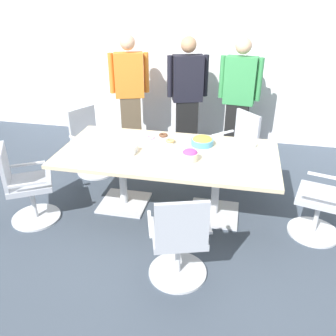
{
  "coord_description": "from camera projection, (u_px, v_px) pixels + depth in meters",
  "views": [
    {
      "loc": [
        0.74,
        -3.49,
        2.39
      ],
      "look_at": [
        0.0,
        0.0,
        0.55
      ],
      "focal_mm": 37.9,
      "sensor_mm": 36.0,
      "label": 1
    }
  ],
  "objects": [
    {
      "name": "office_chair_0",
      "position": [
        179.0,
        242.0,
        3.08
      ],
      "size": [
        0.68,
        0.68,
        0.91
      ],
      "rotation": [
        0.0,
        0.0,
        0.31
      ],
      "color": "silver",
      "rests_on": "ground"
    },
    {
      "name": "snack_bowl_chips_yellow",
      "position": [
        202.0,
        141.0,
        4.08
      ],
      "size": [
        0.26,
        0.26,
        0.1
      ],
      "color": "#4C9EC6",
      "rests_on": "conference_table"
    },
    {
      "name": "office_chair_1",
      "position": [
        326.0,
        202.0,
        3.64
      ],
      "size": [
        0.66,
        0.66,
        0.91
      ],
      "rotation": [
        0.0,
        0.0,
        1.31
      ],
      "color": "silver",
      "rests_on": "ground"
    },
    {
      "name": "ground_plane",
      "position": [
        168.0,
        209.0,
        4.27
      ],
      "size": [
        10.0,
        10.0,
        0.01
      ],
      "primitive_type": "cube",
      "color": "#3D4754"
    },
    {
      "name": "plate_stack",
      "position": [
        248.0,
        144.0,
        4.08
      ],
      "size": [
        0.21,
        0.21,
        0.03
      ],
      "color": "white",
      "rests_on": "conference_table"
    },
    {
      "name": "conference_table",
      "position": [
        168.0,
        162.0,
        3.98
      ],
      "size": [
        2.4,
        1.2,
        0.75
      ],
      "color": "#CCB793",
      "rests_on": "ground"
    },
    {
      "name": "back_wall",
      "position": [
        199.0,
        55.0,
        5.71
      ],
      "size": [
        8.0,
        0.1,
        2.8
      ],
      "primitive_type": "cube",
      "color": "white",
      "rests_on": "ground"
    },
    {
      "name": "napkin_pile",
      "position": [
        129.0,
        149.0,
        3.89
      ],
      "size": [
        0.16,
        0.16,
        0.08
      ],
      "primitive_type": "cube",
      "color": "white",
      "rests_on": "conference_table"
    },
    {
      "name": "office_chair_2",
      "position": [
        236.0,
        150.0,
        4.8
      ],
      "size": [
        0.76,
        0.76,
        0.91
      ],
      "rotation": [
        0.0,
        0.0,
        -3.96
      ],
      "color": "silver",
      "rests_on": "ground"
    },
    {
      "name": "person_standing_1",
      "position": [
        187.0,
        95.0,
        5.33
      ],
      "size": [
        0.61,
        0.34,
        1.77
      ],
      "rotation": [
        0.0,
        0.0,
        -2.83
      ],
      "color": "black",
      "rests_on": "ground"
    },
    {
      "name": "office_chair_3",
      "position": [
        92.0,
        145.0,
        4.96
      ],
      "size": [
        0.73,
        0.73,
        0.91
      ],
      "rotation": [
        0.0,
        0.0,
        -2.05
      ],
      "color": "silver",
      "rests_on": "ground"
    },
    {
      "name": "donut_platter",
      "position": [
        160.0,
        140.0,
        4.19
      ],
      "size": [
        0.36,
        0.37,
        0.04
      ],
      "color": "white",
      "rests_on": "conference_table"
    },
    {
      "name": "person_standing_2",
      "position": [
        239.0,
        98.0,
        5.19
      ],
      "size": [
        0.62,
        0.27,
        1.77
      ],
      "rotation": [
        0.0,
        0.0,
        -3.27
      ],
      "color": "black",
      "rests_on": "ground"
    },
    {
      "name": "snack_bowl_candy_mix",
      "position": [
        190.0,
        155.0,
        3.72
      ],
      "size": [
        0.18,
        0.18,
        0.12
      ],
      "color": "beige",
      "rests_on": "conference_table"
    },
    {
      "name": "office_chair_4",
      "position": [
        25.0,
        188.0,
        3.89
      ],
      "size": [
        0.74,
        0.74,
        0.91
      ],
      "rotation": [
        0.0,
        0.0,
        -1.04
      ],
      "color": "silver",
      "rests_on": "ground"
    },
    {
      "name": "person_standing_0",
      "position": [
        130.0,
        92.0,
        5.52
      ],
      "size": [
        0.61,
        0.34,
        1.77
      ],
      "rotation": [
        0.0,
        0.0,
        -2.83
      ],
      "color": "brown",
      "rests_on": "ground"
    }
  ]
}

